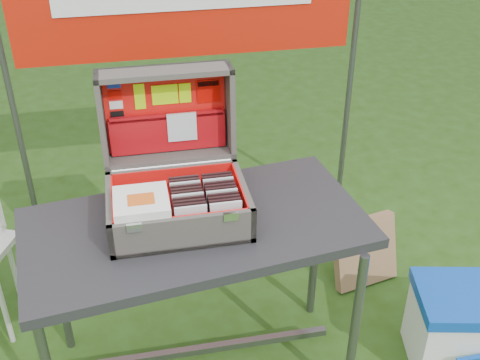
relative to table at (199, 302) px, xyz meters
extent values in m
cube|color=#242428|center=(0.00, 0.00, 0.37)|extent=(1.31, 0.78, 0.04)
cylinder|color=#59595B|center=(0.56, -0.25, -0.02)|extent=(0.04, 0.04, 0.73)
cylinder|color=#59595B|center=(-0.56, 0.25, -0.02)|extent=(0.04, 0.04, 0.73)
cylinder|color=#59595B|center=(0.56, 0.25, -0.02)|extent=(0.04, 0.04, 0.73)
cube|color=#59595B|center=(0.00, 0.00, -0.27)|extent=(1.08, 0.03, 0.03)
cube|color=#595550|center=(-0.06, 0.02, 0.40)|extent=(0.50, 0.35, 0.02)
cube|color=#595550|center=(-0.06, -0.14, 0.45)|extent=(0.50, 0.02, 0.13)
cube|color=#595550|center=(-0.06, 0.19, 0.45)|extent=(0.50, 0.02, 0.13)
cube|color=#595550|center=(-0.29, 0.02, 0.45)|extent=(0.02, 0.35, 0.13)
cube|color=#595550|center=(0.18, 0.02, 0.45)|extent=(0.02, 0.35, 0.13)
cube|color=red|center=(-0.06, 0.02, 0.41)|extent=(0.46, 0.32, 0.01)
cube|color=silver|center=(-0.21, -0.15, 0.51)|extent=(0.05, 0.01, 0.03)
cube|color=silver|center=(0.10, -0.15, 0.51)|extent=(0.05, 0.01, 0.03)
cylinder|color=silver|center=(-0.06, 0.20, 0.52)|extent=(0.45, 0.02, 0.02)
cube|color=#595550|center=(-0.06, 0.33, 0.69)|extent=(0.50, 0.04, 0.35)
cube|color=#595550|center=(-0.06, 0.29, 0.86)|extent=(0.50, 0.13, 0.03)
cube|color=#595550|center=(-0.06, 0.27, 0.52)|extent=(0.50, 0.13, 0.03)
cube|color=#595550|center=(-0.29, 0.28, 0.69)|extent=(0.02, 0.15, 0.36)
cube|color=#595550|center=(0.18, 0.28, 0.69)|extent=(0.02, 0.15, 0.36)
cube|color=red|center=(-0.06, 0.32, 0.69)|extent=(0.45, 0.03, 0.31)
cube|color=red|center=(-0.06, -0.13, 0.46)|extent=(0.46, 0.01, 0.11)
cube|color=red|center=(-0.06, 0.18, 0.46)|extent=(0.46, 0.01, 0.11)
cube|color=red|center=(-0.28, 0.02, 0.46)|extent=(0.01, 0.32, 0.11)
cube|color=red|center=(0.17, 0.02, 0.46)|extent=(0.01, 0.32, 0.11)
cube|color=#A40A11|center=(-0.06, 0.30, 0.61)|extent=(0.44, 0.04, 0.14)
cube|color=#A40A11|center=(-0.06, 0.30, 0.68)|extent=(0.43, 0.02, 0.02)
cube|color=silver|center=(0.00, 0.28, 0.64)|extent=(0.11, 0.02, 0.11)
cube|color=#1933B2|center=(-0.24, 0.32, 0.81)|extent=(0.05, 0.00, 0.03)
cube|color=#C80601|center=(-0.24, 0.32, 0.77)|extent=(0.05, 0.00, 0.03)
cube|color=white|center=(-0.24, 0.32, 0.73)|extent=(0.05, 0.00, 0.03)
cube|color=black|center=(-0.24, 0.32, 0.69)|extent=(0.05, 0.00, 0.03)
cube|color=#ADE707|center=(-0.15, 0.32, 0.76)|extent=(0.04, 0.01, 0.10)
cube|color=#ADE707|center=(-0.06, 0.32, 0.76)|extent=(0.10, 0.01, 0.08)
cube|color=#ADE707|center=(0.02, 0.32, 0.76)|extent=(0.04, 0.01, 0.08)
cube|color=#C80601|center=(0.11, 0.32, 0.76)|extent=(0.09, 0.01, 0.09)
cube|color=black|center=(0.11, 0.32, 0.79)|extent=(0.08, 0.00, 0.02)
cube|color=silver|center=(-0.02, -0.11, 0.47)|extent=(0.11, 0.01, 0.13)
cube|color=black|center=(-0.02, -0.09, 0.47)|extent=(0.11, 0.01, 0.13)
cube|color=black|center=(-0.02, -0.07, 0.47)|extent=(0.11, 0.01, 0.13)
cube|color=black|center=(-0.02, -0.05, 0.47)|extent=(0.11, 0.01, 0.13)
cube|color=silver|center=(-0.02, -0.03, 0.47)|extent=(0.11, 0.01, 0.13)
cube|color=black|center=(-0.02, -0.01, 0.47)|extent=(0.11, 0.01, 0.13)
cube|color=black|center=(-0.02, 0.01, 0.47)|extent=(0.11, 0.01, 0.13)
cube|color=black|center=(-0.02, 0.03, 0.47)|extent=(0.11, 0.01, 0.13)
cube|color=silver|center=(-0.02, 0.05, 0.47)|extent=(0.11, 0.01, 0.13)
cube|color=black|center=(-0.02, 0.07, 0.47)|extent=(0.11, 0.01, 0.13)
cube|color=black|center=(-0.02, 0.09, 0.47)|extent=(0.11, 0.01, 0.13)
cube|color=silver|center=(0.10, -0.11, 0.47)|extent=(0.11, 0.01, 0.13)
cube|color=black|center=(0.10, -0.09, 0.47)|extent=(0.11, 0.01, 0.13)
cube|color=black|center=(0.10, -0.07, 0.47)|extent=(0.11, 0.01, 0.13)
cube|color=black|center=(0.10, -0.05, 0.47)|extent=(0.11, 0.01, 0.13)
cube|color=silver|center=(0.10, -0.03, 0.47)|extent=(0.11, 0.01, 0.13)
cube|color=black|center=(0.10, -0.01, 0.47)|extent=(0.11, 0.01, 0.13)
cube|color=black|center=(0.10, 0.01, 0.47)|extent=(0.11, 0.01, 0.13)
cube|color=black|center=(0.10, 0.03, 0.47)|extent=(0.11, 0.01, 0.13)
cube|color=silver|center=(0.10, 0.05, 0.47)|extent=(0.11, 0.01, 0.13)
cube|color=black|center=(0.10, 0.07, 0.47)|extent=(0.11, 0.01, 0.13)
cube|color=black|center=(0.10, 0.09, 0.47)|extent=(0.11, 0.01, 0.13)
cube|color=white|center=(-0.18, -0.04, 0.52)|extent=(0.19, 0.19, 0.00)
cube|color=white|center=(-0.18, -0.04, 0.53)|extent=(0.19, 0.19, 0.00)
cube|color=white|center=(-0.18, -0.04, 0.53)|extent=(0.19, 0.19, 0.00)
cube|color=white|center=(-0.18, -0.04, 0.54)|extent=(0.19, 0.19, 0.00)
cube|color=white|center=(-0.18, -0.04, 0.54)|extent=(0.19, 0.19, 0.00)
cube|color=white|center=(-0.18, -0.04, 0.55)|extent=(0.19, 0.19, 0.00)
cube|color=#D85919|center=(-0.18, -0.05, 0.55)|extent=(0.09, 0.07, 0.00)
cube|color=white|center=(1.09, -0.16, -0.22)|extent=(0.47, 0.39, 0.33)
cube|color=#0B42AD|center=(1.09, -0.16, -0.03)|extent=(0.49, 0.41, 0.05)
cylinder|color=silver|center=(-0.82, 0.33, -0.18)|extent=(0.02, 0.02, 0.41)
cylinder|color=silver|center=(-0.82, 0.63, -0.18)|extent=(0.02, 0.02, 0.41)
cube|color=#8D6448|center=(0.88, 0.42, -0.21)|extent=(0.35, 0.21, 0.35)
cylinder|color=#59595B|center=(-0.74, 1.03, 0.46)|extent=(0.03, 0.03, 1.70)
cylinder|color=#59595B|center=(0.96, 1.03, 0.46)|extent=(0.03, 0.03, 1.70)
cube|color=white|center=(0.11, 1.01, 0.91)|extent=(1.20, 0.00, 0.10)
camera|label=1|loc=(-0.19, -1.75, 1.67)|focal=45.00mm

